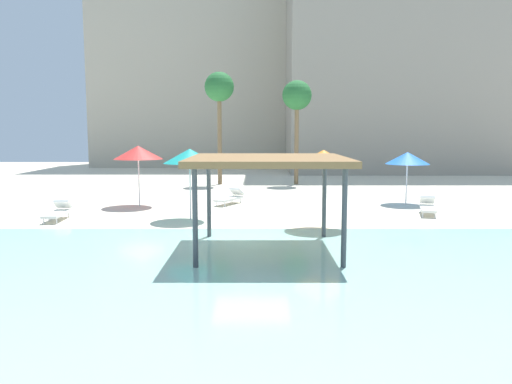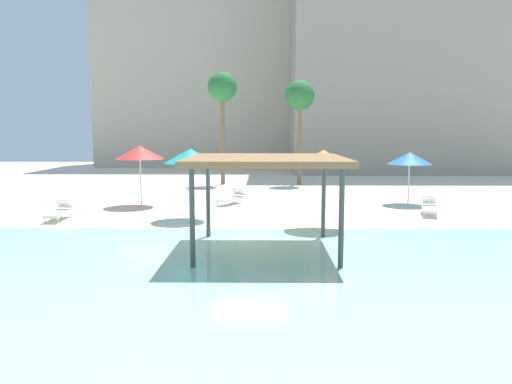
{
  "view_description": "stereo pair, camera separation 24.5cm",
  "coord_description": "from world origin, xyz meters",
  "px_view_note": "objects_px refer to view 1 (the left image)",
  "views": [
    {
      "loc": [
        0.14,
        -16.28,
        3.54
      ],
      "look_at": [
        0.15,
        2.0,
        1.3
      ],
      "focal_mm": 35.55,
      "sensor_mm": 36.0,
      "label": 1
    },
    {
      "loc": [
        0.39,
        -16.28,
        3.54
      ],
      "look_at": [
        0.15,
        2.0,
        1.3
      ],
      "focal_mm": 35.55,
      "sensor_mm": 36.0,
      "label": 2
    }
  ],
  "objects_px": {
    "beach_umbrella_blue_0": "(407,158)",
    "palm_tree_0": "(219,90)",
    "lounge_chair_4": "(230,197)",
    "lounge_chair_5": "(58,212)",
    "beach_umbrella_red_4": "(138,152)",
    "beach_umbrella_teal_1": "(190,156)",
    "beach_umbrella_orange_2": "(323,158)",
    "palm_tree_1": "(297,98)",
    "lounge_chair_1": "(428,207)",
    "shade_pavilion": "(268,163)"
  },
  "relations": [
    {
      "from": "beach_umbrella_red_4",
      "to": "lounge_chair_4",
      "type": "bearing_deg",
      "value": 7.77
    },
    {
      "from": "beach_umbrella_teal_1",
      "to": "lounge_chair_5",
      "type": "height_order",
      "value": "beach_umbrella_teal_1"
    },
    {
      "from": "lounge_chair_5",
      "to": "palm_tree_1",
      "type": "xyz_separation_m",
      "value": [
        10.49,
        13.28,
        5.26
      ]
    },
    {
      "from": "beach_umbrella_orange_2",
      "to": "lounge_chair_4",
      "type": "xyz_separation_m",
      "value": [
        -3.65,
        6.05,
        -2.23
      ]
    },
    {
      "from": "beach_umbrella_teal_1",
      "to": "palm_tree_1",
      "type": "xyz_separation_m",
      "value": [
        5.25,
        13.14,
        3.07
      ]
    },
    {
      "from": "beach_umbrella_blue_0",
      "to": "lounge_chair_5",
      "type": "height_order",
      "value": "beach_umbrella_blue_0"
    },
    {
      "from": "beach_umbrella_red_4",
      "to": "lounge_chair_4",
      "type": "distance_m",
      "value": 4.81
    },
    {
      "from": "shade_pavilion",
      "to": "lounge_chair_4",
      "type": "bearing_deg",
      "value": 99.38
    },
    {
      "from": "palm_tree_1",
      "to": "beach_umbrella_orange_2",
      "type": "bearing_deg",
      "value": -90.86
    },
    {
      "from": "shade_pavilion",
      "to": "palm_tree_0",
      "type": "bearing_deg",
      "value": 98.32
    },
    {
      "from": "beach_umbrella_teal_1",
      "to": "beach_umbrella_red_4",
      "type": "xyz_separation_m",
      "value": [
        -2.87,
        3.61,
        -0.02
      ]
    },
    {
      "from": "beach_umbrella_red_4",
      "to": "lounge_chair_4",
      "type": "xyz_separation_m",
      "value": [
        4.25,
        0.58,
        -2.18
      ]
    },
    {
      "from": "shade_pavilion",
      "to": "lounge_chair_5",
      "type": "distance_m",
      "value": 9.99
    },
    {
      "from": "lounge_chair_4",
      "to": "lounge_chair_5",
      "type": "distance_m",
      "value": 7.91
    },
    {
      "from": "beach_umbrella_red_4",
      "to": "lounge_chair_1",
      "type": "xyz_separation_m",
      "value": [
        12.75,
        -2.4,
        -2.18
      ]
    },
    {
      "from": "beach_umbrella_teal_1",
      "to": "palm_tree_0",
      "type": "bearing_deg",
      "value": 88.95
    },
    {
      "from": "beach_umbrella_red_4",
      "to": "palm_tree_1",
      "type": "bearing_deg",
      "value": 49.58
    },
    {
      "from": "beach_umbrella_red_4",
      "to": "lounge_chair_5",
      "type": "height_order",
      "value": "beach_umbrella_red_4"
    },
    {
      "from": "lounge_chair_4",
      "to": "lounge_chair_5",
      "type": "bearing_deg",
      "value": -28.18
    },
    {
      "from": "shade_pavilion",
      "to": "beach_umbrella_red_4",
      "type": "xyz_separation_m",
      "value": [
        -5.83,
        8.98,
        -0.1
      ]
    },
    {
      "from": "beach_umbrella_red_4",
      "to": "palm_tree_1",
      "type": "relative_size",
      "value": 0.42
    },
    {
      "from": "palm_tree_1",
      "to": "lounge_chair_1",
      "type": "bearing_deg",
      "value": -68.79
    },
    {
      "from": "beach_umbrella_blue_0",
      "to": "palm_tree_0",
      "type": "relative_size",
      "value": 0.34
    },
    {
      "from": "lounge_chair_1",
      "to": "lounge_chair_5",
      "type": "height_order",
      "value": "same"
    },
    {
      "from": "beach_umbrella_orange_2",
      "to": "beach_umbrella_red_4",
      "type": "bearing_deg",
      "value": 145.29
    },
    {
      "from": "beach_umbrella_teal_1",
      "to": "lounge_chair_5",
      "type": "bearing_deg",
      "value": -178.54
    },
    {
      "from": "beach_umbrella_teal_1",
      "to": "palm_tree_1",
      "type": "relative_size",
      "value": 0.42
    },
    {
      "from": "shade_pavilion",
      "to": "beach_umbrella_orange_2",
      "type": "xyz_separation_m",
      "value": [
        2.07,
        3.52,
        -0.05
      ]
    },
    {
      "from": "beach_umbrella_blue_0",
      "to": "lounge_chair_5",
      "type": "xyz_separation_m",
      "value": [
        -15.09,
        -4.39,
        -1.88
      ]
    },
    {
      "from": "beach_umbrella_blue_0",
      "to": "lounge_chair_4",
      "type": "distance_m",
      "value": 8.68
    },
    {
      "from": "lounge_chair_4",
      "to": "palm_tree_1",
      "type": "height_order",
      "value": "palm_tree_1"
    },
    {
      "from": "beach_umbrella_blue_0",
      "to": "beach_umbrella_teal_1",
      "type": "relative_size",
      "value": 0.89
    },
    {
      "from": "lounge_chair_1",
      "to": "lounge_chair_5",
      "type": "bearing_deg",
      "value": -69.61
    },
    {
      "from": "beach_umbrella_teal_1",
      "to": "beach_umbrella_orange_2",
      "type": "height_order",
      "value": "beach_umbrella_orange_2"
    },
    {
      "from": "lounge_chair_5",
      "to": "beach_umbrella_red_4",
      "type": "bearing_deg",
      "value": 145.23
    },
    {
      "from": "palm_tree_0",
      "to": "palm_tree_1",
      "type": "distance_m",
      "value": 5.03
    },
    {
      "from": "lounge_chair_5",
      "to": "palm_tree_1",
      "type": "distance_m",
      "value": 17.72
    },
    {
      "from": "lounge_chair_1",
      "to": "lounge_chair_4",
      "type": "height_order",
      "value": "same"
    },
    {
      "from": "lounge_chair_1",
      "to": "palm_tree_0",
      "type": "xyz_separation_m",
      "value": [
        -9.64,
        11.99,
        5.77
      ]
    },
    {
      "from": "beach_umbrella_teal_1",
      "to": "beach_umbrella_red_4",
      "type": "relative_size",
      "value": 1.0
    },
    {
      "from": "shade_pavilion",
      "to": "beach_umbrella_orange_2",
      "type": "distance_m",
      "value": 4.08
    },
    {
      "from": "lounge_chair_4",
      "to": "lounge_chair_5",
      "type": "xyz_separation_m",
      "value": [
        -6.62,
        -4.33,
        0.0
      ]
    },
    {
      "from": "lounge_chair_4",
      "to": "lounge_chair_1",
      "type": "bearing_deg",
      "value": 99.3
    },
    {
      "from": "lounge_chair_5",
      "to": "beach_umbrella_blue_0",
      "type": "bearing_deg",
      "value": 103.77
    },
    {
      "from": "beach_umbrella_blue_0",
      "to": "lounge_chair_4",
      "type": "xyz_separation_m",
      "value": [
        -8.47,
        -0.06,
        -1.88
      ]
    },
    {
      "from": "shade_pavilion",
      "to": "beach_umbrella_orange_2",
      "type": "height_order",
      "value": "beach_umbrella_orange_2"
    },
    {
      "from": "beach_umbrella_blue_0",
      "to": "lounge_chair_1",
      "type": "xyz_separation_m",
      "value": [
        0.03,
        -3.04,
        -1.88
      ]
    },
    {
      "from": "beach_umbrella_blue_0",
      "to": "lounge_chair_1",
      "type": "height_order",
      "value": "beach_umbrella_blue_0"
    },
    {
      "from": "beach_umbrella_teal_1",
      "to": "palm_tree_1",
      "type": "bearing_deg",
      "value": 68.23
    },
    {
      "from": "beach_umbrella_red_4",
      "to": "lounge_chair_5",
      "type": "relative_size",
      "value": 1.47
    }
  ]
}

